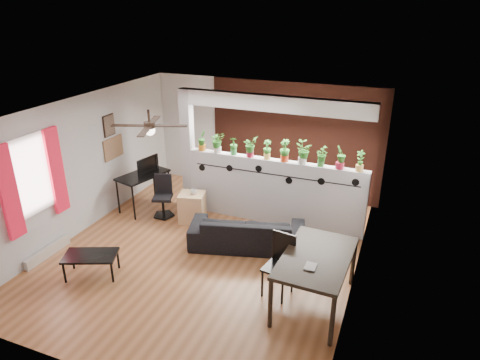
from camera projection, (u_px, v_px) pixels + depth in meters
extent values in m
cube|color=brown|center=(207.00, 253.00, 7.80)|extent=(6.30, 7.10, 0.10)
cube|color=#B7B7BA|center=(262.00, 136.00, 9.86)|extent=(6.30, 0.04, 2.90)
cube|color=#B7B7BA|center=(84.00, 287.00, 4.69)|extent=(6.30, 0.04, 2.90)
cube|color=#B7B7BA|center=(81.00, 165.00, 8.16)|extent=(0.04, 7.10, 2.90)
cube|color=#B7B7BA|center=(362.00, 211.00, 6.39)|extent=(0.04, 7.10, 2.90)
cube|color=white|center=(202.00, 107.00, 6.75)|extent=(6.30, 7.10, 0.10)
cube|color=#BCBCC1|center=(274.00, 192.00, 8.53)|extent=(3.60, 0.18, 1.35)
cube|color=white|center=(277.00, 104.00, 7.84)|extent=(3.60, 0.18, 0.30)
cube|color=#BCBCC1|center=(188.00, 151.00, 8.94)|extent=(0.22, 0.20, 2.60)
cube|color=#A74630|center=(295.00, 141.00, 9.55)|extent=(3.90, 0.05, 2.60)
cube|color=black|center=(274.00, 175.00, 8.29)|extent=(3.31, 0.01, 0.02)
cylinder|color=black|center=(202.00, 168.00, 8.85)|extent=(0.14, 0.01, 0.14)
cylinder|color=black|center=(229.00, 168.00, 8.61)|extent=(0.14, 0.01, 0.14)
cylinder|color=black|center=(259.00, 169.00, 8.37)|extent=(0.14, 0.01, 0.14)
cylinder|color=black|center=(289.00, 181.00, 8.22)|extent=(0.14, 0.01, 0.14)
cylinder|color=black|center=(321.00, 181.00, 7.98)|extent=(0.14, 0.01, 0.14)
cylinder|color=black|center=(355.00, 182.00, 7.74)|extent=(0.14, 0.01, 0.14)
cube|color=white|center=(30.00, 175.00, 7.02)|extent=(0.02, 0.95, 1.25)
cube|color=white|center=(31.00, 175.00, 7.02)|extent=(0.04, 1.05, 1.35)
cube|color=red|center=(9.00, 193.00, 6.62)|extent=(0.06, 0.30, 1.55)
cube|color=red|center=(56.00, 171.00, 7.47)|extent=(0.06, 0.30, 1.55)
cube|color=silver|center=(48.00, 252.00, 7.58)|extent=(0.08, 1.00, 0.18)
cube|color=#875F41|center=(113.00, 148.00, 8.94)|extent=(0.03, 0.60, 0.45)
cube|color=#8C7259|center=(109.00, 125.00, 8.70)|extent=(0.03, 0.30, 0.40)
cube|color=black|center=(109.00, 125.00, 8.71)|extent=(0.02, 0.34, 0.44)
cylinder|color=black|center=(149.00, 116.00, 6.82)|extent=(0.04, 0.04, 0.20)
cylinder|color=black|center=(149.00, 125.00, 6.88)|extent=(0.18, 0.18, 0.10)
sphere|color=white|center=(150.00, 130.00, 6.92)|extent=(0.17, 0.17, 0.17)
cube|color=black|center=(170.00, 126.00, 6.88)|extent=(0.55, 0.29, 0.01)
cube|color=black|center=(154.00, 120.00, 7.20)|extent=(0.29, 0.55, 0.01)
cube|color=black|center=(129.00, 125.00, 6.89)|extent=(0.55, 0.29, 0.01)
cube|color=black|center=(145.00, 132.00, 6.57)|extent=(0.29, 0.55, 0.01)
cylinder|color=orange|center=(202.00, 147.00, 8.78)|extent=(0.15, 0.15, 0.12)
imported|color=#1B5718|center=(202.00, 138.00, 8.70)|extent=(0.19, 0.23, 0.32)
cylinder|color=silver|center=(218.00, 149.00, 8.66)|extent=(0.15, 0.15, 0.12)
imported|color=#1B5718|center=(217.00, 140.00, 8.58)|extent=(0.28, 0.27, 0.33)
cylinder|color=green|center=(234.00, 152.00, 8.54)|extent=(0.12, 0.12, 0.12)
imported|color=#1B5718|center=(234.00, 143.00, 8.48)|extent=(0.21, 0.19, 0.26)
cylinder|color=#AD1B33|center=(250.00, 154.00, 8.43)|extent=(0.15, 0.15, 0.12)
imported|color=#1B5718|center=(250.00, 144.00, 8.35)|extent=(0.22, 0.25, 0.31)
cylinder|color=#EDBB53|center=(267.00, 156.00, 8.31)|extent=(0.13, 0.13, 0.12)
imported|color=#1B5718|center=(267.00, 147.00, 8.24)|extent=(0.22, 0.20, 0.28)
cylinder|color=red|center=(284.00, 158.00, 8.19)|extent=(0.15, 0.15, 0.12)
imported|color=#1B5718|center=(285.00, 148.00, 8.11)|extent=(0.26, 0.23, 0.33)
cylinder|color=silver|center=(302.00, 160.00, 8.07)|extent=(0.16, 0.16, 0.12)
imported|color=#1B5718|center=(303.00, 150.00, 7.99)|extent=(0.24, 0.20, 0.34)
cylinder|color=#36832F|center=(321.00, 163.00, 7.95)|extent=(0.12, 0.12, 0.12)
imported|color=#1B5718|center=(321.00, 154.00, 7.88)|extent=(0.21, 0.22, 0.27)
cylinder|color=#BE1E3D|center=(340.00, 165.00, 7.83)|extent=(0.16, 0.16, 0.12)
imported|color=#1B5718|center=(341.00, 155.00, 7.75)|extent=(0.27, 0.29, 0.34)
cylinder|color=gold|center=(359.00, 168.00, 7.71)|extent=(0.14, 0.14, 0.12)
imported|color=#1B5718|center=(361.00, 158.00, 7.64)|extent=(0.22, 0.19, 0.29)
imported|color=black|center=(247.00, 232.00, 7.83)|extent=(2.12, 1.27, 0.58)
cube|color=tan|center=(192.00, 207.00, 8.72)|extent=(0.59, 0.55, 0.61)
imported|color=gray|center=(194.00, 192.00, 8.56)|extent=(0.16, 0.16, 0.10)
cube|color=black|center=(143.00, 175.00, 9.08)|extent=(0.84, 1.21, 0.04)
cylinder|color=black|center=(118.00, 197.00, 9.00)|extent=(0.04, 0.04, 0.75)
cylinder|color=black|center=(134.00, 203.00, 8.73)|extent=(0.04, 0.04, 0.75)
cylinder|color=black|center=(154.00, 182.00, 9.75)|extent=(0.04, 0.04, 0.75)
cylinder|color=black|center=(169.00, 187.00, 9.48)|extent=(0.04, 0.04, 0.75)
imported|color=black|center=(146.00, 168.00, 9.17)|extent=(0.34, 0.12, 0.19)
cylinder|color=black|center=(164.00, 215.00, 8.98)|extent=(0.46, 0.46, 0.04)
cylinder|color=black|center=(163.00, 207.00, 8.91)|extent=(0.05, 0.05, 0.39)
cube|color=black|center=(162.00, 198.00, 8.83)|extent=(0.47, 0.47, 0.06)
cube|color=black|center=(163.00, 183.00, 8.88)|extent=(0.35, 0.16, 0.42)
cube|color=black|center=(317.00, 258.00, 6.11)|extent=(1.00, 1.57, 0.05)
cylinder|color=black|center=(270.00, 304.00, 5.82)|extent=(0.07, 0.07, 0.78)
cylinder|color=black|center=(332.00, 321.00, 5.50)|extent=(0.07, 0.07, 0.78)
cylinder|color=black|center=(301.00, 251.00, 7.04)|extent=(0.07, 0.07, 0.78)
cylinder|color=black|center=(353.00, 263.00, 6.72)|extent=(0.07, 0.07, 0.78)
imported|color=gray|center=(305.00, 265.00, 5.87)|extent=(0.16, 0.21, 0.02)
cube|color=black|center=(278.00, 268.00, 6.44)|extent=(0.47, 0.47, 0.03)
cube|color=black|center=(284.00, 247.00, 6.48)|extent=(0.38, 0.10, 0.51)
cube|color=black|center=(262.00, 283.00, 6.48)|extent=(0.03, 0.03, 0.48)
cube|color=black|center=(282.00, 291.00, 6.32)|extent=(0.03, 0.03, 0.48)
cube|color=black|center=(273.00, 259.00, 6.65)|extent=(0.03, 0.03, 0.98)
cube|color=black|center=(293.00, 265.00, 6.49)|extent=(0.03, 0.03, 0.98)
cube|color=black|center=(90.00, 256.00, 6.94)|extent=(0.96, 0.76, 0.04)
cylinder|color=black|center=(64.00, 273.00, 6.83)|extent=(0.04, 0.04, 0.36)
cylinder|color=black|center=(112.00, 273.00, 6.85)|extent=(0.04, 0.04, 0.36)
cylinder|color=black|center=(73.00, 259.00, 7.19)|extent=(0.04, 0.04, 0.36)
cylinder|color=black|center=(118.00, 259.00, 7.20)|extent=(0.04, 0.04, 0.36)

